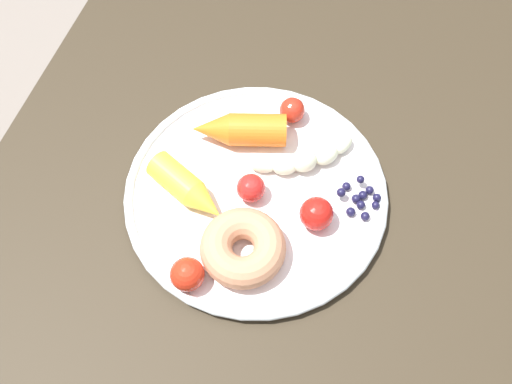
# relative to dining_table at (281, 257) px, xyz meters

# --- Properties ---
(ground_plane) EXTENTS (6.00, 6.00, 0.00)m
(ground_plane) POSITION_rel_dining_table_xyz_m (0.00, 0.00, -0.66)
(ground_plane) COLOR gray
(dining_table) EXTENTS (1.23, 0.81, 0.75)m
(dining_table) POSITION_rel_dining_table_xyz_m (0.00, 0.00, 0.00)
(dining_table) COLOR #33291C
(dining_table) RESTS_ON ground_plane
(plate) EXTENTS (0.34, 0.34, 0.02)m
(plate) POSITION_rel_dining_table_xyz_m (0.04, 0.05, 0.10)
(plate) COLOR silver
(plate) RESTS_ON dining_table
(banana) EXTENTS (0.09, 0.13, 0.03)m
(banana) POSITION_rel_dining_table_xyz_m (0.09, -0.00, 0.11)
(banana) COLOR #E2E9C1
(banana) RESTS_ON plate
(carrot_orange) EXTENTS (0.08, 0.13, 0.04)m
(carrot_orange) POSITION_rel_dining_table_xyz_m (0.11, 0.09, 0.12)
(carrot_orange) COLOR orange
(carrot_orange) RESTS_ON plate
(carrot_yellow) EXTENTS (0.08, 0.12, 0.04)m
(carrot_yellow) POSITION_rel_dining_table_xyz_m (0.01, 0.13, 0.12)
(carrot_yellow) COLOR yellow
(carrot_yellow) RESTS_ON plate
(donut) EXTENTS (0.13, 0.13, 0.04)m
(donut) POSITION_rel_dining_table_xyz_m (-0.05, 0.04, 0.12)
(donut) COLOR tan
(donut) RESTS_ON plate
(blueberry_pile) EXTENTS (0.06, 0.06, 0.02)m
(blueberry_pile) POSITION_rel_dining_table_xyz_m (0.06, -0.08, 0.11)
(blueberry_pile) COLOR #191638
(blueberry_pile) RESTS_ON plate
(tomato_near) EXTENTS (0.03, 0.03, 0.03)m
(tomato_near) POSITION_rel_dining_table_xyz_m (0.16, 0.04, 0.12)
(tomato_near) COLOR red
(tomato_near) RESTS_ON plate
(tomato_mid) EXTENTS (0.04, 0.04, 0.04)m
(tomato_mid) POSITION_rel_dining_table_xyz_m (0.03, 0.05, 0.12)
(tomato_mid) COLOR red
(tomato_mid) RESTS_ON plate
(tomato_far) EXTENTS (0.04, 0.04, 0.04)m
(tomato_far) POSITION_rel_dining_table_xyz_m (-0.10, 0.09, 0.12)
(tomato_far) COLOR red
(tomato_far) RESTS_ON plate
(tomato_extra) EXTENTS (0.04, 0.04, 0.04)m
(tomato_extra) POSITION_rel_dining_table_xyz_m (0.02, -0.03, 0.12)
(tomato_extra) COLOR red
(tomato_extra) RESTS_ON plate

